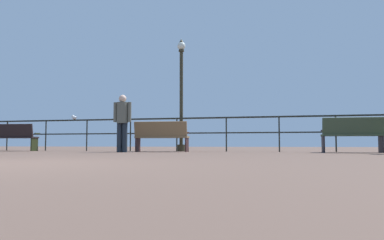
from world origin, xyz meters
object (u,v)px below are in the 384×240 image
at_px(bench_near_left, 161,135).
at_px(lamppost_center, 181,93).
at_px(bench_near_right, 352,133).
at_px(bench_far_left, 11,136).
at_px(person_at_railing, 122,119).
at_px(seagull_on_rail, 74,117).

bearing_deg(bench_near_left, lamppost_center, 74.17).
bearing_deg(bench_near_right, bench_far_left, 179.98).
bearing_deg(bench_near_right, bench_near_left, 179.99).
distance_m(bench_near_left, lamppost_center, 1.86).
relative_size(bench_near_right, person_at_railing, 0.96).
bearing_deg(bench_far_left, lamppost_center, 11.09).
bearing_deg(bench_far_left, bench_near_left, -0.03).
height_order(bench_near_left, bench_near_right, bench_near_right).
bearing_deg(bench_near_left, person_at_railing, -131.50).
distance_m(bench_near_right, lamppost_center, 5.43).
relative_size(bench_near_right, seagull_on_rail, 4.78).
bearing_deg(person_at_railing, seagull_on_rail, 145.92).
xyz_separation_m(bench_near_left, seagull_on_rail, (-3.51, 0.83, 0.66)).
bearing_deg(bench_far_left, person_at_railing, -12.08).
height_order(bench_near_right, person_at_railing, person_at_railing).
distance_m(bench_near_right, person_at_railing, 6.38).
relative_size(bench_near_left, lamppost_center, 0.44).
distance_m(lamppost_center, person_at_railing, 2.60).
xyz_separation_m(bench_near_left, lamppost_center, (0.32, 1.12, 1.44)).
distance_m(bench_near_left, bench_near_right, 5.44).
bearing_deg(seagull_on_rail, bench_near_left, -13.29).
distance_m(bench_far_left, bench_near_left, 5.39).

